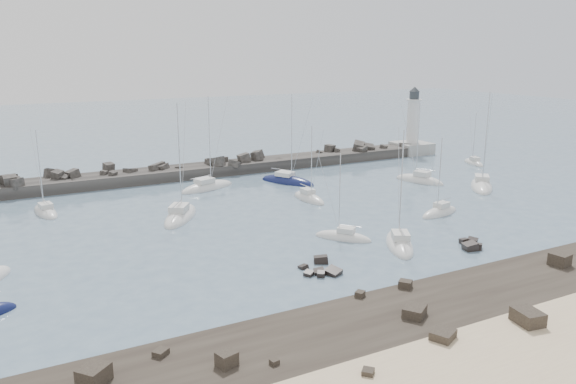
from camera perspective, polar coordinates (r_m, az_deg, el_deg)
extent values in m
plane|color=slate|center=(65.06, 2.00, -4.72)|extent=(400.00, 400.00, 0.00)
cube|color=beige|center=(42.91, 24.71, -16.61)|extent=(140.00, 14.00, 1.00)
cube|color=black|center=(48.67, 15.25, -11.99)|extent=(140.00, 12.00, 0.70)
cube|color=black|center=(39.69, -19.11, -17.13)|extent=(2.42, 2.38, 1.16)
cube|color=black|center=(41.76, -12.80, -15.60)|extent=(1.29, 1.25, 0.40)
cube|color=black|center=(38.88, 8.13, -17.72)|extent=(1.09, 1.09, 0.48)
cube|color=black|center=(52.17, 11.83, -9.13)|extent=(1.45, 1.48, 0.66)
cube|color=black|center=(48.20, 23.17, -11.67)|extent=(2.07, 2.49, 1.24)
cube|color=black|center=(39.81, -1.40, -16.86)|extent=(0.63, 0.62, 0.35)
cube|color=black|center=(49.75, 7.33, -10.23)|extent=(1.07, 1.04, 0.48)
cube|color=black|center=(43.98, 15.46, -13.88)|extent=(2.22, 2.11, 0.77)
cube|color=black|center=(39.68, -6.24, -16.51)|extent=(1.52, 1.41, 1.01)
cube|color=black|center=(47.08, 12.73, -11.73)|extent=(2.47, 2.37, 0.81)
cube|color=black|center=(62.17, 25.88, -6.17)|extent=(1.89, 1.98, 1.22)
cube|color=black|center=(54.35, 3.37, -8.34)|extent=(1.04, 1.05, 0.66)
cube|color=black|center=(55.17, 3.22, -8.20)|extent=(1.44, 1.31, 1.02)
cube|color=black|center=(56.38, 1.57, -7.72)|extent=(0.99, 0.97, 0.82)
cube|color=black|center=(55.17, 4.59, -8.30)|extent=(1.85, 1.99, 1.44)
cube|color=black|center=(54.65, 2.11, -8.41)|extent=(1.17, 1.21, 0.97)
cube|color=black|center=(57.97, 3.37, -7.00)|extent=(1.90, 1.96, 1.33)
cube|color=black|center=(66.24, 18.19, -4.93)|extent=(1.60, 1.63, 1.21)
cube|color=black|center=(66.25, 17.47, -4.89)|extent=(1.03, 1.05, 1.00)
cube|color=black|center=(65.01, 18.68, -5.38)|extent=(1.58, 1.52, 1.15)
cube|color=black|center=(65.53, 17.90, -5.10)|extent=(1.10, 1.16, 0.59)
cube|color=black|center=(64.33, 18.02, -5.39)|extent=(1.82, 1.52, 1.36)
cube|color=#2C2A27|center=(96.54, -13.24, 1.30)|extent=(115.00, 6.00, 3.20)
cube|color=#2C2A27|center=(103.95, -3.10, 3.64)|extent=(2.86, 2.59, 2.63)
cube|color=#2C2A27|center=(100.90, -4.50, 3.45)|extent=(2.43, 2.60, 2.12)
cube|color=#2C2A27|center=(111.79, 7.52, 4.22)|extent=(2.35, 2.12, 2.03)
cube|color=#2C2A27|center=(96.86, -11.00, 2.32)|extent=(1.45, 1.43, 1.05)
cube|color=#2C2A27|center=(99.73, -7.91, 2.98)|extent=(1.70, 1.91, 1.40)
cube|color=#2C2A27|center=(111.19, 4.27, 4.43)|extent=(2.31, 2.25, 1.61)
cube|color=#2C2A27|center=(91.90, -26.35, 0.93)|extent=(2.00, 2.05, 2.14)
cube|color=#2C2A27|center=(96.38, -17.76, 2.34)|extent=(1.97, 2.02, 1.83)
cube|color=#2C2A27|center=(94.61, -18.21, 1.79)|extent=(1.46, 1.36, 1.12)
cube|color=#2C2A27|center=(93.30, -26.51, 1.11)|extent=(2.67, 2.82, 1.86)
cube|color=#2C2A27|center=(93.90, -22.36, 1.60)|extent=(2.05, 2.31, 1.81)
cube|color=#2C2A27|center=(93.64, -17.35, 1.75)|extent=(1.52, 1.54, 1.11)
cube|color=#2C2A27|center=(114.26, 8.16, 4.41)|extent=(2.73, 2.79, 2.40)
cube|color=#2C2A27|center=(92.81, -26.29, 1.02)|extent=(2.51, 2.42, 1.49)
cube|color=#2C2A27|center=(116.09, 9.67, 4.46)|extent=(1.66, 1.76, 1.46)
cube|color=#2C2A27|center=(95.64, -13.51, 2.37)|extent=(1.71, 1.69, 1.24)
cube|color=#2C2A27|center=(101.95, -3.16, 3.63)|extent=(1.83, 2.23, 1.87)
cube|color=#2C2A27|center=(119.55, 11.72, 4.53)|extent=(3.19, 2.96, 1.92)
cube|color=#2C2A27|center=(110.62, 4.98, 4.18)|extent=(1.52, 1.39, 1.26)
cube|color=#2C2A27|center=(95.87, -22.98, 1.65)|extent=(2.34, 2.31, 2.47)
cube|color=#2C2A27|center=(91.40, -25.93, 0.76)|extent=(2.57, 2.63, 1.86)
cube|color=#2C2A27|center=(112.05, 7.32, 4.20)|extent=(1.42, 1.29, 0.88)
cube|color=#2C2A27|center=(97.50, -7.09, 3.04)|extent=(2.62, 2.84, 2.27)
cube|color=#2C2A27|center=(94.45, -21.01, 1.63)|extent=(2.59, 2.30, 2.06)
cube|color=#2C2A27|center=(98.33, -5.42, 2.83)|extent=(3.01, 2.92, 2.02)
cube|color=#2C2A27|center=(96.76, -12.63, 2.30)|extent=(2.87, 2.71, 1.96)
cube|color=#2C2A27|center=(92.45, -20.91, 0.96)|extent=(1.09, 1.01, 1.09)
cube|color=#2C2A27|center=(95.64, -15.72, 1.97)|extent=(2.53, 2.51, 1.60)
cube|color=#2C2A27|center=(112.92, 7.15, 4.51)|extent=(3.09, 3.64, 2.99)
cube|color=#2C2A27|center=(97.60, -12.90, 2.51)|extent=(2.17, 2.03, 2.02)
cube|color=#2C2A27|center=(93.67, -21.80, 1.25)|extent=(1.61, 1.89, 1.65)
cube|color=#2C2A27|center=(98.70, -7.60, 3.06)|extent=(2.18, 1.85, 1.55)
cube|color=#2C2A27|center=(101.00, -6.69, 3.22)|extent=(2.17, 2.01, 1.23)
cube|color=#2C2A27|center=(102.91, -0.99, 3.18)|extent=(1.65, 1.66, 1.36)
cube|color=#2C2A27|center=(109.59, 3.20, 4.05)|extent=(1.23, 1.25, 1.12)
cube|color=#969792|center=(121.64, 12.42, 4.24)|extent=(7.00, 7.00, 3.00)
cylinder|color=silver|center=(120.79, 12.57, 7.04)|extent=(2.50, 2.50, 9.00)
cylinder|color=silver|center=(120.35, 12.69, 9.13)|extent=(3.20, 3.20, 0.25)
cylinder|color=#2E3337|center=(120.28, 12.71, 9.55)|extent=(2.00, 2.00, 1.60)
cone|color=#2E3337|center=(120.19, 12.74, 10.16)|extent=(2.20, 2.20, 1.00)
ellipsoid|color=silver|center=(81.49, -23.39, -1.97)|extent=(3.50, 7.84, 1.94)
cube|color=silver|center=(80.84, -23.41, -1.26)|extent=(1.84, 2.33, 0.62)
cylinder|color=silver|center=(80.75, -23.91, 2.18)|extent=(0.11, 0.11, 10.21)
cylinder|color=silver|center=(80.20, -23.36, -0.94)|extent=(0.56, 3.00, 0.09)
ellipsoid|color=silver|center=(74.09, -10.86, -2.57)|extent=(8.16, 10.16, 2.51)
cube|color=silver|center=(73.22, -11.02, -1.59)|extent=(3.25, 3.48, 0.78)
cylinder|color=silver|center=(73.01, -10.97, 3.55)|extent=(0.13, 0.13, 13.64)
cylinder|color=silver|center=(72.38, -11.21, -1.18)|extent=(2.31, 3.44, 0.11)
ellipsoid|color=silver|center=(89.00, -8.21, 0.36)|extent=(10.32, 6.07, 2.36)
cube|color=silver|center=(88.39, -8.49, 1.16)|extent=(3.25, 2.77, 0.71)
cylinder|color=silver|center=(87.99, -7.98, 5.30)|extent=(0.12, 0.12, 13.31)
cylinder|color=silver|center=(87.84, -8.85, 1.51)|extent=(3.77, 1.37, 0.10)
ellipsoid|color=silver|center=(65.16, 5.62, -4.71)|extent=(5.89, 6.53, 1.80)
cube|color=silver|center=(64.74, 5.93, -3.85)|extent=(2.25, 2.32, 0.60)
cylinder|color=silver|center=(63.81, 5.27, -0.13)|extent=(0.10, 0.10, 9.09)
cylinder|color=silver|center=(64.44, 6.34, -3.43)|extent=(1.78, 2.14, 0.09)
ellipsoid|color=silver|center=(81.52, 2.14, -0.78)|extent=(2.63, 7.41, 2.05)
cube|color=silver|center=(81.51, 2.01, 0.11)|extent=(1.57, 2.12, 0.71)
cylinder|color=silver|center=(79.75, 2.41, 3.16)|extent=(0.12, 0.12, 9.87)
cylinder|color=silver|center=(81.78, 1.82, 0.63)|extent=(0.25, 2.92, 0.10)
ellipsoid|color=silver|center=(63.68, 11.24, -5.37)|extent=(6.70, 8.95, 2.30)
cube|color=silver|center=(62.84, 11.36, -4.34)|extent=(2.75, 3.00, 0.75)
cylinder|color=silver|center=(62.43, 11.44, 0.82)|extent=(0.13, 0.13, 11.82)
cylinder|color=silver|center=(62.05, 11.48, -3.91)|extent=(1.83, 3.10, 0.11)
ellipsoid|color=#101744|center=(92.19, -0.05, 0.99)|extent=(7.53, 10.20, 2.37)
cube|color=silver|center=(92.15, -0.31, 1.85)|extent=(3.11, 3.41, 0.71)
cylinder|color=silver|center=(90.31, 0.38, 5.71)|extent=(0.12, 0.12, 13.44)
cylinder|color=silver|center=(92.39, -0.67, 2.30)|extent=(2.02, 3.53, 0.10)
ellipsoid|color=silver|center=(77.07, 15.14, -2.16)|extent=(7.24, 3.63, 1.99)
cube|color=silver|center=(77.03, 15.34, -1.25)|extent=(2.20, 1.79, 0.70)
cylinder|color=silver|center=(75.30, 15.17, 1.81)|extent=(0.12, 0.12, 9.37)
cylinder|color=silver|center=(77.26, 15.58, -0.73)|extent=(2.73, 0.71, 0.10)
ellipsoid|color=silver|center=(95.30, 13.20, 1.05)|extent=(5.54, 9.07, 2.36)
cube|color=silver|center=(94.80, 13.48, 1.83)|extent=(2.49, 2.89, 0.80)
cylinder|color=silver|center=(94.35, 13.06, 5.17)|extent=(0.14, 0.14, 11.72)
cylinder|color=silver|center=(94.37, 13.82, 2.22)|extent=(1.31, 3.29, 0.11)
ellipsoid|color=silver|center=(93.90, 19.05, 0.45)|extent=(9.39, 9.80, 2.54)
cube|color=silver|center=(94.09, 19.10, 1.39)|extent=(3.50, 3.55, 0.78)
cylinder|color=silver|center=(91.62, 19.48, 5.24)|extent=(0.13, 0.13, 13.99)
cylinder|color=silver|center=(94.65, 19.10, 1.91)|extent=(2.89, 3.12, 0.11)
ellipsoid|color=silver|center=(113.30, 18.33, 2.75)|extent=(4.02, 6.86, 1.78)
cube|color=silver|center=(112.82, 18.45, 3.24)|extent=(1.84, 2.16, 0.60)
cylinder|color=silver|center=(112.91, 18.42, 5.38)|extent=(0.10, 0.10, 8.85)
cylinder|color=silver|center=(112.32, 18.58, 3.47)|extent=(0.92, 2.51, 0.09)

